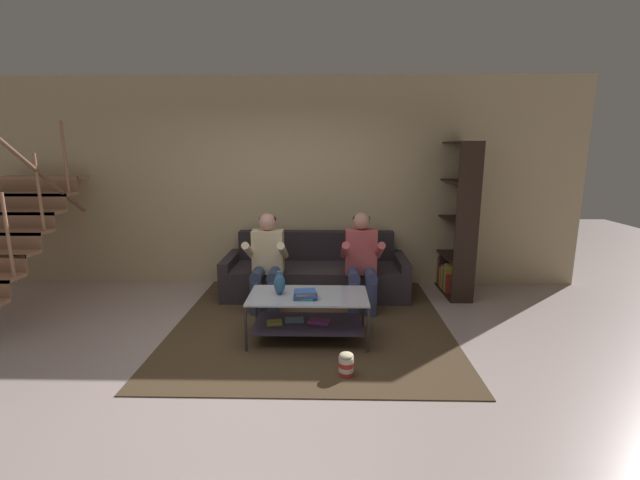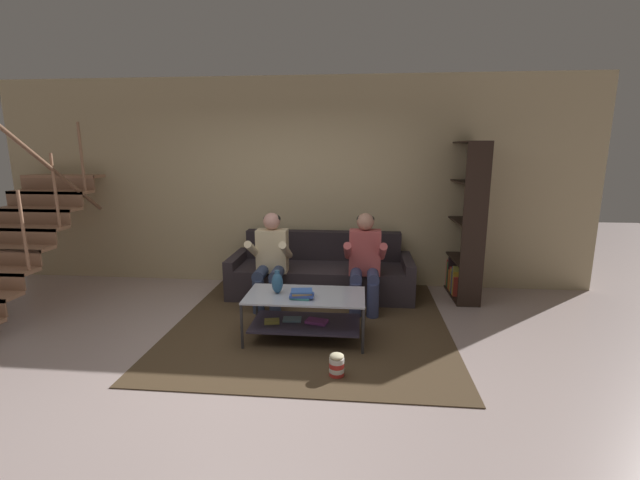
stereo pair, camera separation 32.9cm
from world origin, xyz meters
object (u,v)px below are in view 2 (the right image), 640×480
at_px(person_seated_left, 271,257).
at_px(vase, 277,282).
at_px(book_stack, 302,294).
at_px(popcorn_tub, 337,365).
at_px(bookshelf, 464,239).
at_px(person_seated_right, 365,259).
at_px(couch, 321,274).
at_px(coffee_table, 305,309).

distance_m(person_seated_left, vase, 0.93).
distance_m(book_stack, popcorn_tub, 0.84).
relative_size(bookshelf, popcorn_tub, 9.61).
height_order(person_seated_right, bookshelf, bookshelf).
bearing_deg(person_seated_left, couch, 41.65).
bearing_deg(couch, person_seated_left, -138.35).
height_order(couch, vase, couch).
height_order(couch, person_seated_left, person_seated_left).
height_order(person_seated_left, vase, person_seated_left).
bearing_deg(person_seated_right, popcorn_tub, -98.38).
relative_size(vase, popcorn_tub, 1.15).
distance_m(person_seated_left, bookshelf, 2.60).
relative_size(couch, person_seated_right, 2.05).
distance_m(couch, person_seated_left, 0.85).
bearing_deg(bookshelf, person_seated_left, -163.29).
xyz_separation_m(vase, book_stack, (0.27, -0.13, -0.07)).
distance_m(coffee_table, popcorn_tub, 0.84).
height_order(person_seated_right, book_stack, person_seated_right).
relative_size(person_seated_left, bookshelf, 0.57).
bearing_deg(bookshelf, vase, -143.67).
distance_m(vase, book_stack, 0.30).
xyz_separation_m(person_seated_right, popcorn_tub, (-0.24, -1.64, -0.53)).
height_order(person_seated_left, book_stack, person_seated_left).
bearing_deg(couch, popcorn_tub, -81.16).
bearing_deg(book_stack, couch, 88.02).
height_order(person_seated_right, coffee_table, person_seated_right).
bearing_deg(person_seated_right, person_seated_left, -179.94).
height_order(coffee_table, vase, vase).
bearing_deg(coffee_table, vase, 176.11).
relative_size(person_seated_right, vase, 4.84).
bearing_deg(person_seated_right, couch, 138.42).
bearing_deg(person_seated_right, vase, -135.04).
relative_size(couch, coffee_table, 2.00).
xyz_separation_m(person_seated_left, person_seated_right, (1.15, 0.00, 0.01)).
height_order(bookshelf, popcorn_tub, bookshelf).
relative_size(person_seated_left, coffee_table, 0.96).
height_order(couch, popcorn_tub, couch).
bearing_deg(bookshelf, coffee_table, -139.51).
xyz_separation_m(coffee_table, vase, (-0.29, 0.02, 0.28)).
bearing_deg(vase, popcorn_tub, -48.69).
bearing_deg(person_seated_right, coffee_table, -123.70).
relative_size(couch, book_stack, 10.04).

